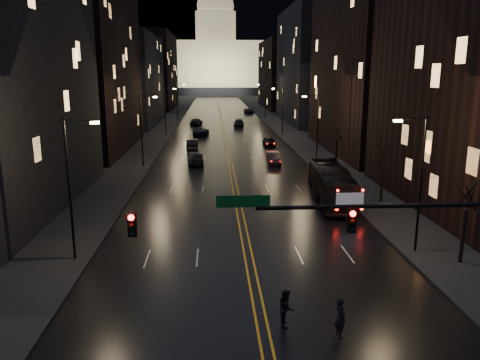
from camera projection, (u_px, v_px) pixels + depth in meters
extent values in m
plane|color=black|center=(266.00, 344.00, 20.46)|extent=(900.00, 900.00, 0.00)
cube|color=black|center=(220.00, 110.00, 146.94)|extent=(20.00, 320.00, 0.02)
cube|color=black|center=(175.00, 110.00, 146.13)|extent=(8.00, 320.00, 0.16)
cube|color=black|center=(264.00, 110.00, 147.71)|extent=(8.00, 320.00, 0.16)
cube|color=orange|center=(220.00, 110.00, 146.94)|extent=(0.62, 320.00, 0.01)
cube|color=black|center=(84.00, 56.00, 68.68)|extent=(12.00, 30.00, 28.00)
cube|color=black|center=(130.00, 80.00, 106.54)|extent=(12.00, 34.00, 20.00)
cube|color=black|center=(155.00, 71.00, 152.80)|extent=(12.00, 40.00, 24.00)
cube|color=black|center=(376.00, 19.00, 66.03)|extent=(12.00, 30.00, 38.00)
cube|color=black|center=(312.00, 66.00, 108.24)|extent=(12.00, 34.00, 26.00)
cube|color=black|center=(282.00, 75.00, 155.39)|extent=(12.00, 40.00, 22.00)
cube|color=black|center=(264.00, 5.00, 377.87)|extent=(520.00, 60.00, 130.00)
cube|color=black|center=(216.00, 90.00, 263.25)|extent=(90.00, 50.00, 4.00)
cube|color=#F0D88B|center=(216.00, 65.00, 260.11)|extent=(80.00, 36.00, 24.00)
cylinder|color=beige|center=(216.00, 27.00, 255.63)|extent=(22.00, 22.00, 16.00)
ellipsoid|color=beige|center=(215.00, 6.00, 253.16)|extent=(20.00, 20.00, 17.00)
cylinder|color=black|center=(399.00, 206.00, 19.38)|extent=(12.00, 0.18, 0.18)
cube|color=black|center=(132.00, 225.00, 18.89)|extent=(0.35, 0.30, 1.00)
cube|color=black|center=(351.00, 221.00, 19.40)|extent=(0.35, 0.30, 1.00)
sphere|color=#FF0705|center=(131.00, 218.00, 18.64)|extent=(0.24, 0.24, 0.24)
sphere|color=#FF0705|center=(353.00, 214.00, 19.15)|extent=(0.24, 0.24, 0.24)
cube|color=#053F14|center=(243.00, 201.00, 18.95)|extent=(2.20, 0.06, 0.50)
cylinder|color=black|center=(421.00, 187.00, 29.80)|extent=(0.16, 0.16, 9.00)
cylinder|color=black|center=(412.00, 119.00, 28.79)|extent=(1.80, 0.10, 0.10)
cube|color=#FFDD99|center=(398.00, 121.00, 28.76)|extent=(0.50, 0.25, 0.15)
cylinder|color=black|center=(70.00, 192.00, 28.56)|extent=(0.16, 0.16, 9.00)
cylinder|color=black|center=(79.00, 121.00, 27.65)|extent=(1.80, 0.10, 0.10)
cube|color=#FFDD99|center=(95.00, 123.00, 27.72)|extent=(0.50, 0.25, 0.15)
cylinder|color=black|center=(317.00, 130.00, 58.99)|extent=(0.16, 0.16, 9.00)
cylinder|color=black|center=(312.00, 96.00, 57.97)|extent=(1.80, 0.10, 0.10)
cube|color=#FFDD99|center=(304.00, 97.00, 57.95)|extent=(0.50, 0.25, 0.15)
cylinder|color=black|center=(142.00, 131.00, 57.75)|extent=(0.16, 0.16, 9.00)
cylinder|color=black|center=(147.00, 96.00, 56.84)|extent=(1.80, 0.10, 0.10)
cube|color=#FFDD99|center=(155.00, 97.00, 56.91)|extent=(0.50, 0.25, 0.15)
cylinder|color=black|center=(283.00, 111.00, 88.18)|extent=(0.16, 0.16, 9.00)
cylinder|color=black|center=(278.00, 88.00, 87.16)|extent=(1.80, 0.10, 0.10)
cube|color=#FFDD99|center=(274.00, 89.00, 87.13)|extent=(0.50, 0.25, 0.15)
cylinder|color=black|center=(165.00, 112.00, 86.94)|extent=(0.16, 0.16, 9.00)
cylinder|color=black|center=(169.00, 88.00, 86.02)|extent=(1.80, 0.10, 0.10)
cube|color=#FFDD99|center=(174.00, 89.00, 86.10)|extent=(0.50, 0.25, 0.15)
cylinder|color=black|center=(265.00, 102.00, 117.37)|extent=(0.16, 0.16, 9.00)
cylinder|color=black|center=(262.00, 84.00, 116.35)|extent=(1.80, 0.10, 0.10)
cube|color=#FFDD99|center=(258.00, 85.00, 116.32)|extent=(0.50, 0.25, 0.15)
cylinder|color=black|center=(177.00, 102.00, 116.12)|extent=(0.16, 0.16, 9.00)
cylinder|color=black|center=(180.00, 84.00, 115.21)|extent=(1.80, 0.10, 0.10)
cube|color=#FFDD99|center=(184.00, 85.00, 115.28)|extent=(0.50, 0.25, 0.15)
cylinder|color=black|center=(463.00, 238.00, 28.58)|extent=(0.24, 0.24, 3.50)
cylinder|color=black|center=(382.00, 184.00, 42.21)|extent=(0.24, 0.24, 3.50)
cylinder|color=black|center=(336.00, 154.00, 57.77)|extent=(0.24, 0.24, 3.50)
imported|color=black|center=(331.00, 184.00, 42.64)|extent=(3.80, 12.05, 3.30)
imported|color=black|center=(196.00, 158.00, 60.26)|extent=(2.33, 5.15, 1.72)
imported|color=black|center=(192.00, 145.00, 71.69)|extent=(1.94, 5.06, 1.65)
imported|color=black|center=(201.00, 131.00, 88.31)|extent=(3.10, 5.90, 1.58)
imported|color=black|center=(196.00, 122.00, 105.17)|extent=(2.92, 5.79, 1.61)
imported|color=black|center=(273.00, 158.00, 60.55)|extent=(1.76, 4.58, 1.49)
imported|color=black|center=(269.00, 142.00, 75.16)|extent=(1.87, 4.46, 1.51)
imported|color=black|center=(239.00, 123.00, 102.52)|extent=(2.57, 5.52, 1.56)
imported|color=black|center=(249.00, 111.00, 136.39)|extent=(2.66, 5.50, 1.51)
imported|color=black|center=(340.00, 318.00, 20.82)|extent=(0.60, 0.77, 1.89)
imported|color=black|center=(286.00, 308.00, 21.80)|extent=(0.55, 0.91, 1.79)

